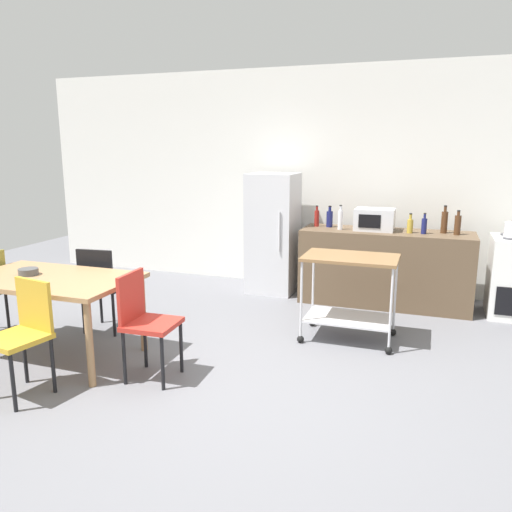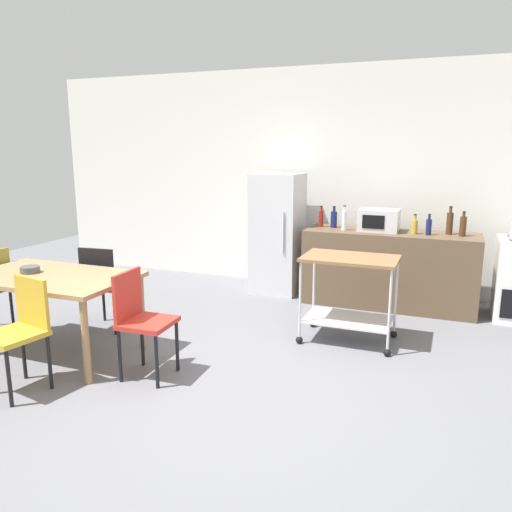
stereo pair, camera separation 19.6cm
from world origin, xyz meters
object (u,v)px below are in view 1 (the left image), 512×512
at_px(chair_black, 102,283).
at_px(fruit_bowl, 28,272).
at_px(dining_table, 50,286).
at_px(bottle_soy_sauce, 330,218).
at_px(bottle_olive_oil, 424,225).
at_px(microwave, 375,219).
at_px(kitchen_cart, 350,284).
at_px(bottle_vinegar, 444,222).
at_px(bottle_sesame_oil, 410,225).
at_px(chair_mustard, 23,330).
at_px(chair_red, 145,318).
at_px(bottle_soda, 458,225).
at_px(refrigerator, 273,233).
at_px(bottle_hot_sauce, 340,219).
at_px(bottle_sparkling_water, 317,218).

bearing_deg(chair_black, fruit_bowl, 62.43).
xyz_separation_m(dining_table, bottle_soy_sauce, (1.97, 2.70, 0.34)).
height_order(bottle_olive_oil, fruit_bowl, bottle_olive_oil).
relative_size(dining_table, microwave, 3.26).
relative_size(kitchen_cart, bottle_olive_oil, 3.78).
bearing_deg(bottle_vinegar, bottle_soy_sauce, 179.68).
bearing_deg(bottle_sesame_oil, chair_mustard, -129.41).
bearing_deg(chair_red, dining_table, 82.09).
relative_size(microwave, fruit_bowl, 2.65).
distance_m(bottle_soda, fruit_bowl, 4.53).
height_order(chair_red, bottle_soda, bottle_soda).
relative_size(bottle_sesame_oil, bottle_olive_oil, 0.95).
bearing_deg(refrigerator, bottle_soy_sauce, -1.54).
bearing_deg(dining_table, bottle_soy_sauce, 53.91).
bearing_deg(bottle_hot_sauce, bottle_sesame_oil, 1.85).
xyz_separation_m(kitchen_cart, bottle_soda, (0.99, 1.31, 0.45)).
bearing_deg(chair_mustard, bottle_soy_sauce, 74.13).
bearing_deg(bottle_vinegar, kitchen_cart, -121.55).
bearing_deg(bottle_sparkling_water, refrigerator, 178.10).
height_order(dining_table, bottle_sesame_oil, bottle_sesame_oil).
bearing_deg(bottle_vinegar, chair_mustard, -132.08).
xyz_separation_m(chair_black, chair_red, (0.98, -0.78, 0.00)).
xyz_separation_m(kitchen_cart, bottle_sparkling_water, (-0.65, 1.39, 0.43)).
distance_m(refrigerator, microwave, 1.33).
bearing_deg(fruit_bowl, bottle_soda, 35.46).
xyz_separation_m(bottle_sparkling_water, bottle_vinegar, (1.50, -0.01, 0.03)).
distance_m(chair_mustard, chair_red, 0.91).
bearing_deg(chair_mustard, kitchen_cart, 52.77).
bearing_deg(chair_black, chair_mustard, 94.72).
bearing_deg(refrigerator, bottle_vinegar, -0.75).
bearing_deg(dining_table, chair_mustard, -65.61).
bearing_deg(fruit_bowl, chair_black, 68.56).
distance_m(chair_red, kitchen_cart, 2.01).
xyz_separation_m(chair_red, bottle_sesame_oil, (1.92, 2.67, 0.47)).
bearing_deg(bottle_olive_oil, chair_red, -127.96).
xyz_separation_m(chair_red, bottle_soda, (2.43, 2.72, 0.50)).
bearing_deg(chair_black, dining_table, 80.60).
height_order(chair_mustard, chair_red, same).
height_order(bottle_vinegar, bottle_soda, bottle_vinegar).
bearing_deg(bottle_sparkling_water, bottle_olive_oil, -6.18).
height_order(refrigerator, bottle_soy_sauce, refrigerator).
xyz_separation_m(refrigerator, bottle_olive_oil, (1.87, -0.16, 0.22)).
relative_size(bottle_soda, fruit_bowl, 1.62).
distance_m(kitchen_cart, bottle_soda, 1.71).
distance_m(chair_black, bottle_sparkling_water, 2.73).
distance_m(kitchen_cart, bottle_hot_sauce, 1.36).
bearing_deg(chair_red, bottle_soy_sauce, -21.20).
xyz_separation_m(bottle_hot_sauce, fruit_bowl, (-2.36, -2.55, -0.24)).
bearing_deg(bottle_vinegar, refrigerator, 179.25).
height_order(kitchen_cart, bottle_sesame_oil, bottle_sesame_oil).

